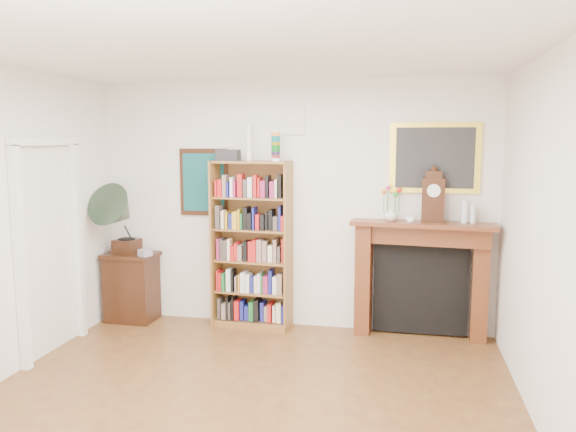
{
  "coord_description": "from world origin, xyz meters",
  "views": [
    {
      "loc": [
        1.22,
        -3.72,
        2.15
      ],
      "look_at": [
        0.13,
        1.6,
        1.4
      ],
      "focal_mm": 35.0,
      "sensor_mm": 36.0,
      "label": 1
    }
  ],
  "objects_px": {
    "teacup": "(411,220)",
    "bottle_left": "(465,212)",
    "side_cabinet": "(132,287)",
    "fireplace": "(421,268)",
    "mantel_clock": "(433,197)",
    "bottle_right": "(473,214)",
    "bookshelf": "(251,236)",
    "cd_stack": "(145,253)",
    "flower_vase": "(391,214)",
    "gramophone": "(120,214)"
  },
  "relations": [
    {
      "from": "side_cabinet",
      "to": "teacup",
      "type": "distance_m",
      "value": 3.34
    },
    {
      "from": "flower_vase",
      "to": "mantel_clock",
      "type": "bearing_deg",
      "value": 0.44
    },
    {
      "from": "side_cabinet",
      "to": "gramophone",
      "type": "xyz_separation_m",
      "value": [
        -0.06,
        -0.11,
        0.88
      ]
    },
    {
      "from": "bottle_left",
      "to": "fireplace",
      "type": "bearing_deg",
      "value": 174.71
    },
    {
      "from": "fireplace",
      "to": "mantel_clock",
      "type": "distance_m",
      "value": 0.78
    },
    {
      "from": "bookshelf",
      "to": "flower_vase",
      "type": "distance_m",
      "value": 1.57
    },
    {
      "from": "fireplace",
      "to": "teacup",
      "type": "height_order",
      "value": "teacup"
    },
    {
      "from": "gramophone",
      "to": "bottle_left",
      "type": "bearing_deg",
      "value": 11.19
    },
    {
      "from": "side_cabinet",
      "to": "teacup",
      "type": "bearing_deg",
      "value": 1.18
    },
    {
      "from": "bookshelf",
      "to": "flower_vase",
      "type": "bearing_deg",
      "value": 6.39
    },
    {
      "from": "fireplace",
      "to": "bottle_left",
      "type": "relative_size",
      "value": 6.41
    },
    {
      "from": "gramophone",
      "to": "bottle_left",
      "type": "height_order",
      "value": "gramophone"
    },
    {
      "from": "flower_vase",
      "to": "bottle_left",
      "type": "relative_size",
      "value": 0.61
    },
    {
      "from": "fireplace",
      "to": "cd_stack",
      "type": "height_order",
      "value": "fireplace"
    },
    {
      "from": "cd_stack",
      "to": "bottle_right",
      "type": "height_order",
      "value": "bottle_right"
    },
    {
      "from": "mantel_clock",
      "to": "flower_vase",
      "type": "xyz_separation_m",
      "value": [
        -0.43,
        -0.0,
        -0.19
      ]
    },
    {
      "from": "side_cabinet",
      "to": "bottle_right",
      "type": "bearing_deg",
      "value": 3.14
    },
    {
      "from": "bookshelf",
      "to": "teacup",
      "type": "height_order",
      "value": "bookshelf"
    },
    {
      "from": "side_cabinet",
      "to": "bottle_left",
      "type": "height_order",
      "value": "bottle_left"
    },
    {
      "from": "bookshelf",
      "to": "side_cabinet",
      "type": "xyz_separation_m",
      "value": [
        -1.46,
        -0.06,
        -0.66
      ]
    },
    {
      "from": "flower_vase",
      "to": "cd_stack",
      "type": "bearing_deg",
      "value": -175.47
    },
    {
      "from": "flower_vase",
      "to": "bottle_left",
      "type": "bearing_deg",
      "value": -1.19
    },
    {
      "from": "mantel_clock",
      "to": "teacup",
      "type": "xyz_separation_m",
      "value": [
        -0.23,
        -0.13,
        -0.23
      ]
    },
    {
      "from": "teacup",
      "to": "bottle_left",
      "type": "xyz_separation_m",
      "value": [
        0.55,
        0.11,
        0.09
      ]
    },
    {
      "from": "cd_stack",
      "to": "bottle_right",
      "type": "bearing_deg",
      "value": 3.49
    },
    {
      "from": "teacup",
      "to": "bottle_right",
      "type": "height_order",
      "value": "bottle_right"
    },
    {
      "from": "side_cabinet",
      "to": "gramophone",
      "type": "distance_m",
      "value": 0.89
    },
    {
      "from": "gramophone",
      "to": "teacup",
      "type": "distance_m",
      "value": 3.28
    },
    {
      "from": "bottle_left",
      "to": "teacup",
      "type": "bearing_deg",
      "value": -168.6
    },
    {
      "from": "bookshelf",
      "to": "flower_vase",
      "type": "relative_size",
      "value": 14.94
    },
    {
      "from": "side_cabinet",
      "to": "cd_stack",
      "type": "xyz_separation_m",
      "value": [
        0.24,
        -0.12,
        0.45
      ]
    },
    {
      "from": "mantel_clock",
      "to": "teacup",
      "type": "bearing_deg",
      "value": -147.55
    },
    {
      "from": "teacup",
      "to": "cd_stack",
      "type": "bearing_deg",
      "value": -178.22
    },
    {
      "from": "side_cabinet",
      "to": "bottle_left",
      "type": "bearing_deg",
      "value": 2.93
    },
    {
      "from": "fireplace",
      "to": "bottle_left",
      "type": "xyz_separation_m",
      "value": [
        0.42,
        -0.04,
        0.64
      ]
    },
    {
      "from": "mantel_clock",
      "to": "bottle_left",
      "type": "xyz_separation_m",
      "value": [
        0.32,
        -0.02,
        -0.14
      ]
    },
    {
      "from": "bookshelf",
      "to": "side_cabinet",
      "type": "bearing_deg",
      "value": -172.91
    },
    {
      "from": "flower_vase",
      "to": "teacup",
      "type": "xyz_separation_m",
      "value": [
        0.21,
        -0.13,
        -0.04
      ]
    },
    {
      "from": "side_cabinet",
      "to": "gramophone",
      "type": "height_order",
      "value": "gramophone"
    },
    {
      "from": "fireplace",
      "to": "bottle_left",
      "type": "distance_m",
      "value": 0.76
    },
    {
      "from": "cd_stack",
      "to": "bottle_right",
      "type": "relative_size",
      "value": 0.6
    },
    {
      "from": "side_cabinet",
      "to": "gramophone",
      "type": "relative_size",
      "value": 0.96
    },
    {
      "from": "bookshelf",
      "to": "cd_stack",
      "type": "bearing_deg",
      "value": -167.07
    },
    {
      "from": "side_cabinet",
      "to": "bottle_right",
      "type": "xyz_separation_m",
      "value": [
        3.85,
        0.1,
        0.97
      ]
    },
    {
      "from": "cd_stack",
      "to": "mantel_clock",
      "type": "distance_m",
      "value": 3.28
    },
    {
      "from": "fireplace",
      "to": "bottle_right",
      "type": "xyz_separation_m",
      "value": [
        0.51,
        -0.02,
        0.62
      ]
    },
    {
      "from": "gramophone",
      "to": "flower_vase",
      "type": "xyz_separation_m",
      "value": [
        3.07,
        0.22,
        0.06
      ]
    },
    {
      "from": "bottle_left",
      "to": "gramophone",
      "type": "bearing_deg",
      "value": -177.01
    },
    {
      "from": "teacup",
      "to": "side_cabinet",
      "type": "bearing_deg",
      "value": 179.59
    },
    {
      "from": "gramophone",
      "to": "flower_vase",
      "type": "bearing_deg",
      "value": 12.21
    }
  ]
}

